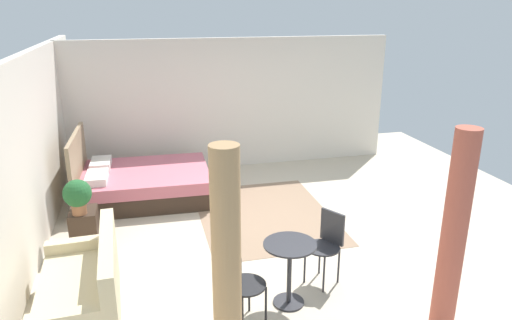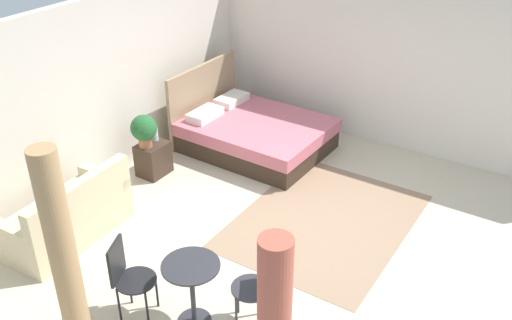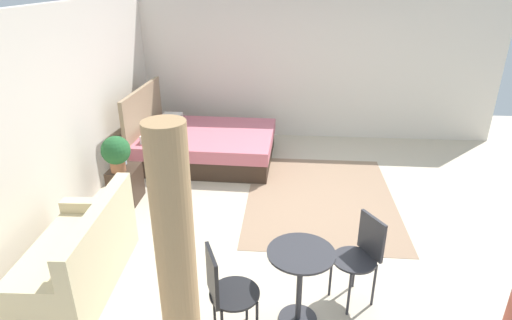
{
  "view_description": "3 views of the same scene",
  "coord_description": "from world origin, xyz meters",
  "views": [
    {
      "loc": [
        -6.04,
        1.73,
        3.11
      ],
      "look_at": [
        -0.12,
        0.26,
        1.09
      ],
      "focal_mm": 33.04,
      "sensor_mm": 36.0,
      "label": 1
    },
    {
      "loc": [
        -5.04,
        -2.44,
        4.23
      ],
      "look_at": [
        -0.24,
        0.63,
        1.0
      ],
      "focal_mm": 39.92,
      "sensor_mm": 36.0,
      "label": 2
    },
    {
      "loc": [
        -4.74,
        0.46,
        2.82
      ],
      "look_at": [
        -0.35,
        0.82,
        0.87
      ],
      "focal_mm": 29.73,
      "sensor_mm": 36.0,
      "label": 3
    }
  ],
  "objects": [
    {
      "name": "curtain_right",
      "position": [
        -2.62,
        1.14,
        1.04
      ],
      "size": [
        0.25,
        0.25,
        2.09
      ],
      "color": "tan",
      "rests_on": "ground"
    },
    {
      "name": "potted_plant",
      "position": [
        0.03,
        2.63,
        0.75
      ],
      "size": [
        0.37,
        0.37,
        0.47
      ],
      "color": "#935B3D",
      "rests_on": "nightstand"
    },
    {
      "name": "area_rug",
      "position": [
        0.4,
        -0.0,
        0.0
      ],
      "size": [
        2.57,
        1.97,
        0.01
      ],
      "primitive_type": "cube",
      "color": "#93755B",
      "rests_on": "ground"
    },
    {
      "name": "bed",
      "position": [
        1.55,
        1.84,
        0.27
      ],
      "size": [
        1.68,
        2.15,
        1.17
      ],
      "color": "#38281E",
      "rests_on": "ground"
    },
    {
      "name": "vase",
      "position": [
        0.25,
        2.65,
        0.57
      ],
      "size": [
        0.11,
        0.11,
        0.19
      ],
      "color": "silver",
      "rests_on": "nightstand"
    },
    {
      "name": "wall_right",
      "position": [
        2.87,
        0.0,
        1.26
      ],
      "size": [
        0.12,
        6.33,
        2.52
      ],
      "primitive_type": "cube",
      "color": "silver",
      "rests_on": "ground"
    },
    {
      "name": "nightstand",
      "position": [
        0.13,
        2.6,
        0.24
      ],
      "size": [
        0.43,
        0.36,
        0.48
      ],
      "color": "#38281E",
      "rests_on": "ground"
    },
    {
      "name": "cafe_chair_near_window",
      "position": [
        -2.11,
        0.93,
        0.53
      ],
      "size": [
        0.54,
        0.54,
        0.88
      ],
      "color": "black",
      "rests_on": "ground"
    },
    {
      "name": "balcony_table",
      "position": [
        -1.86,
        0.33,
        0.5
      ],
      "size": [
        0.57,
        0.57,
        0.73
      ],
      "color": "#2D2D33",
      "rests_on": "ground"
    },
    {
      "name": "cafe_chair_near_couch",
      "position": [
        -1.52,
        -0.23,
        0.52
      ],
      "size": [
        0.55,
        0.55,
        0.86
      ],
      "color": "#2D2D33",
      "rests_on": "ground"
    },
    {
      "name": "ground_plane",
      "position": [
        0.0,
        0.0,
        -0.01
      ],
      "size": [
        8.74,
        9.33,
        0.02
      ],
      "primitive_type": "cube",
      "color": "beige"
    },
    {
      "name": "wall_back",
      "position": [
        0.0,
        3.17,
        1.26
      ],
      "size": [
        8.74,
        0.12,
        2.52
      ],
      "primitive_type": "cube",
      "color": "silver",
      "rests_on": "ground"
    },
    {
      "name": "couch",
      "position": [
        -1.56,
        2.45,
        0.29
      ],
      "size": [
        1.56,
        0.84,
        0.86
      ],
      "color": "beige",
      "rests_on": "ground"
    }
  ]
}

